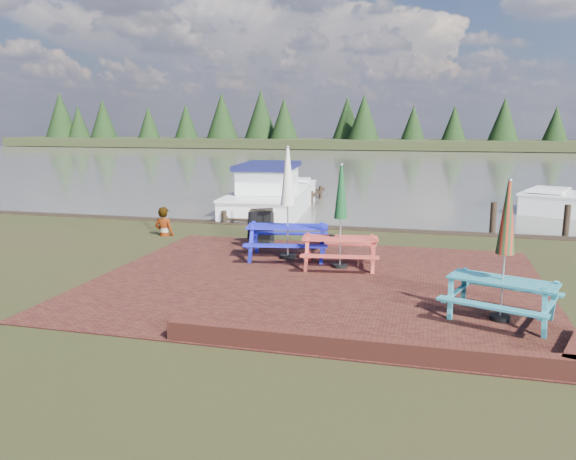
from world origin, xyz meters
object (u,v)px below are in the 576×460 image
Objects in this scene: chalkboard at (261,227)px; person at (163,207)px; picnic_table_teal at (503,273)px; jetty at (282,203)px; boat_jetty at (272,196)px; picnic_table_red at (340,233)px; picnic_table_blue at (288,221)px.

chalkboard is 0.58× the size of person.
jetty is at bearing 140.38° from picnic_table_teal.
boat_jetty is at bearing -107.39° from jetty.
picnic_table_red reaches higher than boat_jetty.
chalkboard is 6.82m from boat_jetty.
person is (-1.50, -6.01, 0.39)m from boat_jetty.
picnic_table_blue is at bearing 163.76° from picnic_table_teal.
boat_jetty is (-2.66, 7.85, -0.49)m from picnic_table_blue.
picnic_table_red reaches higher than jetty.
picnic_table_blue is at bearing -76.52° from boat_jetty.
boat_jetty reaches higher than chalkboard.
chalkboard is (-1.05, 1.22, -0.43)m from picnic_table_blue.
picnic_table_red is 2.39× the size of chalkboard.
person is at bearing 148.42° from picnic_table_red.
picnic_table_red is 1.40× the size of person.
person is at bearing -104.36° from jetty.
picnic_table_teal is at bearing -62.64° from boat_jetty.
picnic_table_teal is 0.87× the size of picnic_table_blue.
picnic_table_teal reaches higher than jetty.
picnic_table_teal is 1.40× the size of person.
picnic_table_teal is at bearing -68.00° from chalkboard.
boat_jetty is 4.55× the size of person.
boat_jetty is at bearing 107.34° from picnic_table_red.
picnic_table_blue is 1.60× the size of person.
boat_jetty reaches higher than jetty.
jetty is at bearing 67.39° from boat_jetty.
boat_jetty is at bearing 142.70° from picnic_table_teal.
picnic_table_blue is at bearing 161.67° from person.
picnic_table_teal is 10.01m from person.
picnic_table_red is 0.87× the size of picnic_table_blue.
picnic_table_blue is 4.54m from person.
jetty is (-2.44, 8.54, -0.81)m from picnic_table_blue.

